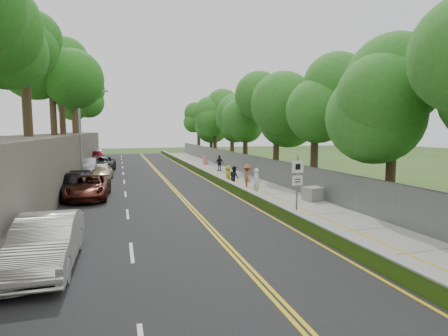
{
  "coord_description": "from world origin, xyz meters",
  "views": [
    {
      "loc": [
        -7.52,
        -18.64,
        4.44
      ],
      "look_at": [
        0.5,
        8.0,
        1.4
      ],
      "focal_mm": 28.0,
      "sensor_mm": 36.0,
      "label": 1
    }
  ],
  "objects_px": {
    "streetlight": "(83,128)",
    "person_far": "(219,163)",
    "construction_barrel": "(205,161)",
    "concrete_block": "(314,193)",
    "car_1": "(46,242)",
    "car_2": "(89,187)",
    "car_0": "(15,255)",
    "painter_0": "(228,175)",
    "signpost": "(297,179)"
  },
  "relations": [
    {
      "from": "streetlight",
      "to": "person_far",
      "type": "distance_m",
      "value": 14.18
    },
    {
      "from": "construction_barrel",
      "to": "concrete_block",
      "type": "bearing_deg",
      "value": -87.32
    },
    {
      "from": "person_far",
      "to": "car_1",
      "type": "bearing_deg",
      "value": 45.44
    },
    {
      "from": "car_2",
      "to": "construction_barrel",
      "type": "bearing_deg",
      "value": 60.24
    },
    {
      "from": "concrete_block",
      "to": "person_far",
      "type": "bearing_deg",
      "value": 94.53
    },
    {
      "from": "car_1",
      "to": "streetlight",
      "type": "bearing_deg",
      "value": 92.39
    },
    {
      "from": "construction_barrel",
      "to": "car_1",
      "type": "xyz_separation_m",
      "value": [
        -12.84,
        -31.45,
        0.34
      ]
    },
    {
      "from": "car_0",
      "to": "car_2",
      "type": "xyz_separation_m",
      "value": [
        1.12,
        12.23,
        0.07
      ]
    },
    {
      "from": "painter_0",
      "to": "car_2",
      "type": "bearing_deg",
      "value": 104.9
    },
    {
      "from": "car_0",
      "to": "car_2",
      "type": "relative_size",
      "value": 0.74
    },
    {
      "from": "streetlight",
      "to": "signpost",
      "type": "bearing_deg",
      "value": -55.92
    },
    {
      "from": "car_2",
      "to": "car_0",
      "type": "bearing_deg",
      "value": -92.61
    },
    {
      "from": "concrete_block",
      "to": "car_1",
      "type": "xyz_separation_m",
      "value": [
        -13.98,
        -7.12,
        0.41
      ]
    },
    {
      "from": "streetlight",
      "to": "construction_barrel",
      "type": "distance_m",
      "value": 17.73
    },
    {
      "from": "streetlight",
      "to": "car_2",
      "type": "bearing_deg",
      "value": -83.71
    },
    {
      "from": "car_0",
      "to": "person_far",
      "type": "distance_m",
      "value": 27.9
    },
    {
      "from": "signpost",
      "to": "construction_barrel",
      "type": "height_order",
      "value": "signpost"
    },
    {
      "from": "construction_barrel",
      "to": "car_1",
      "type": "bearing_deg",
      "value": -112.22
    },
    {
      "from": "signpost",
      "to": "car_2",
      "type": "distance_m",
      "value": 13.34
    },
    {
      "from": "construction_barrel",
      "to": "car_2",
      "type": "height_order",
      "value": "car_2"
    },
    {
      "from": "person_far",
      "to": "car_0",
      "type": "bearing_deg",
      "value": 44.51
    },
    {
      "from": "streetlight",
      "to": "person_far",
      "type": "xyz_separation_m",
      "value": [
        13.26,
        3.34,
        -3.75
      ]
    },
    {
      "from": "car_1",
      "to": "car_0",
      "type": "bearing_deg",
      "value": -148.0
    },
    {
      "from": "signpost",
      "to": "car_2",
      "type": "xyz_separation_m",
      "value": [
        -10.53,
        8.11,
        -1.18
      ]
    },
    {
      "from": "construction_barrel",
      "to": "concrete_block",
      "type": "xyz_separation_m",
      "value": [
        1.14,
        -24.32,
        -0.07
      ]
    },
    {
      "from": "streetlight",
      "to": "car_1",
      "type": "bearing_deg",
      "value": -88.29
    },
    {
      "from": "construction_barrel",
      "to": "car_2",
      "type": "bearing_deg",
      "value": -122.38
    },
    {
      "from": "signpost",
      "to": "person_far",
      "type": "xyz_separation_m",
      "value": [
        1.75,
        20.36,
        -1.07
      ]
    },
    {
      "from": "construction_barrel",
      "to": "car_0",
      "type": "xyz_separation_m",
      "value": [
        -13.6,
        -31.91,
        0.18
      ]
    },
    {
      "from": "signpost",
      "to": "car_0",
      "type": "distance_m",
      "value": 12.42
    },
    {
      "from": "streetlight",
      "to": "car_1",
      "type": "relative_size",
      "value": 1.59
    },
    {
      "from": "construction_barrel",
      "to": "car_0",
      "type": "bearing_deg",
      "value": -113.09
    },
    {
      "from": "streetlight",
      "to": "car_1",
      "type": "height_order",
      "value": "streetlight"
    },
    {
      "from": "signpost",
      "to": "painter_0",
      "type": "relative_size",
      "value": 1.99
    },
    {
      "from": "signpost",
      "to": "car_0",
      "type": "height_order",
      "value": "signpost"
    },
    {
      "from": "car_2",
      "to": "person_far",
      "type": "distance_m",
      "value": 17.34
    },
    {
      "from": "car_1",
      "to": "painter_0",
      "type": "height_order",
      "value": "car_1"
    },
    {
      "from": "painter_0",
      "to": "streetlight",
      "type": "bearing_deg",
      "value": 61.23
    },
    {
      "from": "car_0",
      "to": "car_1",
      "type": "bearing_deg",
      "value": 29.38
    },
    {
      "from": "car_0",
      "to": "car_2",
      "type": "bearing_deg",
      "value": 82.82
    },
    {
      "from": "concrete_block",
      "to": "painter_0",
      "type": "bearing_deg",
      "value": 114.94
    },
    {
      "from": "car_2",
      "to": "person_far",
      "type": "bearing_deg",
      "value": 47.54
    },
    {
      "from": "signpost",
      "to": "construction_barrel",
      "type": "distance_m",
      "value": 27.9
    },
    {
      "from": "streetlight",
      "to": "car_2",
      "type": "xyz_separation_m",
      "value": [
        0.98,
        -8.91,
        -3.86
      ]
    },
    {
      "from": "concrete_block",
      "to": "car_0",
      "type": "distance_m",
      "value": 16.58
    },
    {
      "from": "streetlight",
      "to": "car_0",
      "type": "distance_m",
      "value": 21.49
    },
    {
      "from": "signpost",
      "to": "concrete_block",
      "type": "xyz_separation_m",
      "value": [
        3.09,
        3.47,
        -1.5
      ]
    },
    {
      "from": "concrete_block",
      "to": "car_2",
      "type": "xyz_separation_m",
      "value": [
        -13.62,
        4.64,
        0.32
      ]
    },
    {
      "from": "signpost",
      "to": "car_0",
      "type": "bearing_deg",
      "value": -160.54
    },
    {
      "from": "streetlight",
      "to": "signpost",
      "type": "distance_m",
      "value": 20.72
    }
  ]
}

